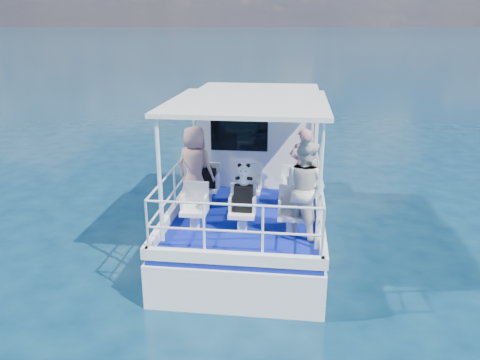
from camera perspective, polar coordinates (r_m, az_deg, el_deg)
name	(u,v)px	position (r m, az deg, el deg)	size (l,w,h in m)	color
ground	(248,247)	(10.14, 0.99, -8.21)	(2000.00, 2000.00, 0.00)	#08243C
hull	(252,228)	(11.04, 1.53, -5.90)	(3.00, 7.00, 1.60)	white
deck	(253,194)	(10.72, 1.57, -1.76)	(2.90, 6.90, 0.10)	navy
cabin	(258,133)	(11.64, 2.23, 5.77)	(2.85, 2.00, 2.20)	white
canopy	(248,103)	(8.98, 0.97, 9.41)	(3.00, 3.20, 0.08)	white
canopy_posts	(247,161)	(9.18, 0.90, 2.32)	(2.77, 2.97, 2.20)	white
railings	(245,195)	(9.06, 0.66, -1.90)	(2.84, 3.59, 1.00)	white
seat_port_fwd	(207,195)	(10.01, -3.99, -1.81)	(0.48, 0.46, 0.38)	silver
seat_center_fwd	(249,197)	(9.89, 1.14, -2.03)	(0.48, 0.46, 0.38)	silver
seat_stbd_fwd	(292,198)	(9.85, 6.37, -2.24)	(0.48, 0.46, 0.38)	silver
seat_port_aft	(195,219)	(8.83, -5.56, -4.70)	(0.48, 0.46, 0.38)	silver
seat_center_aft	(242,221)	(8.69, 0.27, -5.00)	(0.48, 0.46, 0.38)	silver
seat_stbd_aft	(291,223)	(8.64, 6.24, -5.26)	(0.48, 0.46, 0.38)	silver
passenger_port_fwd	(195,166)	(9.77, -5.52, 1.69)	(0.63, 0.45, 1.70)	#D49789
passenger_stbd_fwd	(303,165)	(10.04, 7.68, 1.80)	(0.58, 0.38, 1.60)	pink
passenger_stbd_aft	(305,188)	(8.37, 7.92, -1.01)	(0.86, 0.67, 1.77)	white
backpack_port	(209,178)	(9.85, -3.86, 0.24)	(0.30, 0.17, 0.40)	black
backpack_center	(243,198)	(8.53, 0.41, -2.27)	(0.33, 0.19, 0.50)	black
compact_camera	(209,167)	(9.79, -3.81, 1.55)	(0.11, 0.06, 0.06)	black
panda	(244,175)	(8.40, 0.47, 0.66)	(0.26, 0.22, 0.41)	silver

